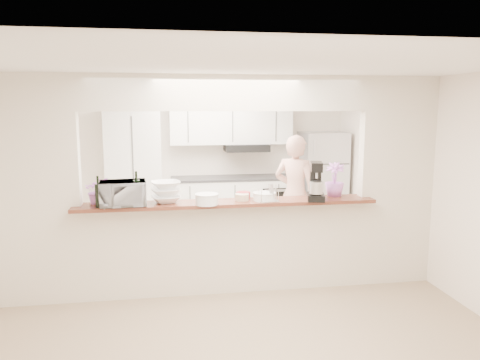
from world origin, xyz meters
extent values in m
plane|color=tan|center=(0.00, 0.00, 0.00)|extent=(6.00, 6.00, 0.00)
cube|color=beige|center=(0.00, 1.55, 0.01)|extent=(5.00, 2.90, 0.01)
cube|color=beige|center=(-2.05, 0.00, 1.25)|extent=(0.90, 0.15, 2.50)
cube|color=beige|center=(2.05, 0.00, 1.25)|extent=(0.90, 0.15, 2.50)
cube|color=beige|center=(0.00, 0.00, 2.30)|extent=(3.20, 0.15, 0.40)
cube|color=beige|center=(0.00, 0.00, 0.53)|extent=(3.20, 0.15, 1.05)
cube|color=brown|center=(0.00, -0.05, 1.07)|extent=(3.40, 0.38, 0.04)
cube|color=silver|center=(-1.20, 2.70, 1.05)|extent=(0.90, 0.60, 2.10)
cube|color=silver|center=(0.45, 2.70, 0.45)|extent=(2.10, 0.60, 0.90)
cube|color=#323235|center=(0.45, 2.70, 0.92)|extent=(2.10, 0.62, 0.04)
cube|color=silver|center=(0.45, 2.83, 1.88)|extent=(2.10, 0.35, 0.75)
cube|color=black|center=(0.70, 2.72, 1.44)|extent=(0.75, 0.45, 0.12)
cube|color=black|center=(1.20, 2.40, 0.50)|extent=(0.55, 0.02, 0.55)
cube|color=#BAB9BF|center=(2.05, 2.65, 0.85)|extent=(0.75, 0.70, 1.70)
imported|color=#CB6BAC|center=(-1.44, 0.05, 1.24)|extent=(0.33, 0.30, 0.30)
cylinder|color=black|center=(-1.40, -0.15, 1.22)|extent=(0.07, 0.07, 0.25)
cylinder|color=black|center=(-1.40, -0.15, 1.39)|extent=(0.02, 0.02, 0.09)
cylinder|color=black|center=(-1.00, -0.15, 1.23)|extent=(0.08, 0.08, 0.28)
cylinder|color=black|center=(-1.00, -0.15, 1.42)|extent=(0.03, 0.03, 0.10)
imported|color=#A8A8AD|center=(-1.15, -0.10, 1.22)|extent=(0.51, 0.37, 0.27)
imported|color=white|center=(-0.69, -0.02, 1.21)|extent=(0.38, 0.38, 0.24)
cylinder|color=white|center=(-0.25, -0.19, 1.15)|extent=(0.25, 0.25, 0.11)
cylinder|color=white|center=(-0.25, -0.19, 1.21)|extent=(0.26, 0.26, 0.01)
cylinder|color=white|center=(0.42, -0.08, 1.13)|extent=(0.26, 0.26, 0.09)
cylinder|color=white|center=(0.42, -0.08, 1.18)|extent=(0.26, 0.26, 0.01)
cylinder|color=maroon|center=(0.20, 0.08, 1.13)|extent=(0.17, 0.17, 0.08)
cylinder|color=tan|center=(0.17, -0.03, 1.13)|extent=(0.16, 0.16, 0.08)
cube|color=silver|center=(0.45, -0.15, 1.10)|extent=(0.23, 0.15, 0.01)
cube|color=white|center=(0.45, -0.15, 1.13)|extent=(0.10, 0.10, 0.05)
cube|color=black|center=(1.00, -0.15, 1.13)|extent=(0.26, 0.33, 0.07)
cube|color=black|center=(1.03, -0.05, 1.32)|extent=(0.15, 0.13, 0.32)
cube|color=black|center=(1.00, -0.16, 1.48)|extent=(0.18, 0.28, 0.11)
cylinder|color=#B7B7BC|center=(0.99, -0.21, 1.25)|extent=(0.15, 0.15, 0.14)
imported|color=#BE6CC8|center=(1.30, 0.05, 1.29)|extent=(0.29, 0.29, 0.40)
imported|color=tan|center=(1.17, 1.30, 0.87)|extent=(0.76, 0.71, 1.74)
camera|label=1|loc=(-0.69, -5.20, 2.17)|focal=35.00mm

